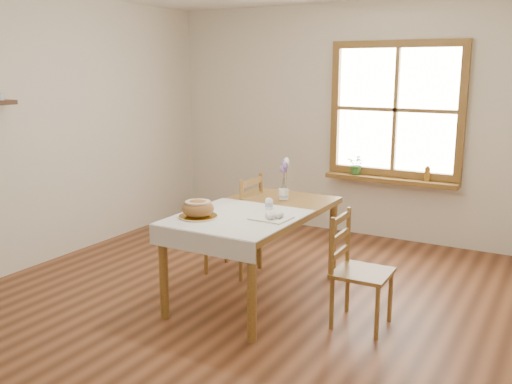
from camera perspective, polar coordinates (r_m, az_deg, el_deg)
ground at (r=4.71m, az=-1.85°, el=-11.46°), size 5.00×5.00×0.00m
room_walls at (r=4.31m, az=-2.01°, el=9.78°), size 4.60×5.10×2.65m
window at (r=6.39m, az=13.81°, el=7.99°), size 1.46×0.08×1.46m
window_sill at (r=6.43m, az=13.29°, el=1.19°), size 1.46×0.20×0.05m
dining_table at (r=4.73m, az=0.00°, el=-2.78°), size 0.90×1.60×0.75m
table_linen at (r=4.45m, az=-1.95°, el=-2.55°), size 0.91×0.99×0.01m
chair_left at (r=5.34m, az=-2.31°, el=-3.19°), size 0.47×0.45×0.94m
chair_right at (r=4.32m, az=10.62°, el=-7.78°), size 0.43×0.41×0.86m
bread_plate at (r=4.45m, az=-5.81°, el=-2.46°), size 0.33×0.33×0.02m
bread_loaf at (r=4.43m, az=-5.83°, el=-1.50°), size 0.25×0.25×0.14m
egg_napkin at (r=4.39m, az=1.51°, el=-2.63°), size 0.29×0.25×0.01m
eggs at (r=4.38m, az=1.51°, el=-2.24°), size 0.22×0.20×0.05m
salt_shaker at (r=4.65m, az=1.26°, el=-1.17°), size 0.07×0.07×0.10m
pepper_shaker at (r=4.67m, az=1.40°, el=-1.20°), size 0.05×0.05×0.09m
flower_vase at (r=5.03m, az=2.78°, el=-0.32°), size 0.08×0.08×0.09m
lavender_bouquet at (r=5.00m, az=2.80°, el=1.76°), size 0.15×0.15×0.28m
potted_plant at (r=6.53m, az=10.04°, el=2.51°), size 0.26×0.27×0.18m
amber_bottle at (r=6.31m, az=16.76°, el=1.79°), size 0.07×0.07×0.17m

